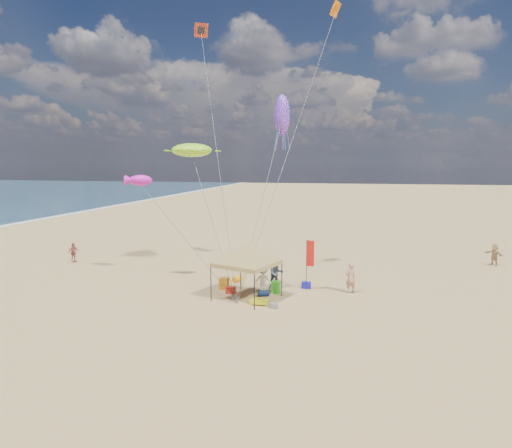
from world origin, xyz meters
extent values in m
plane|color=tan|center=(0.00, 0.00, 0.00)|extent=(280.00, 280.00, 0.00)
cylinder|color=black|center=(-1.02, 3.37, 0.94)|extent=(0.06, 0.06, 1.89)
cylinder|color=black|center=(1.63, 2.38, 0.94)|extent=(0.06, 0.06, 1.89)
cylinder|color=black|center=(-2.02, 0.72, 0.94)|extent=(0.06, 0.06, 1.89)
cylinder|color=black|center=(0.63, -0.27, 0.94)|extent=(0.06, 0.06, 1.89)
cube|color=olive|center=(-0.20, 1.55, 2.00)|extent=(3.75, 3.75, 0.23)
pyramid|color=olive|center=(-0.20, 1.55, 3.06)|extent=(5.36, 5.36, 0.94)
cylinder|color=black|center=(2.85, 3.88, 1.53)|extent=(0.04, 0.04, 3.07)
cube|color=red|center=(3.07, 3.85, 2.24)|extent=(0.45, 0.08, 1.53)
cube|color=#A71D0D|center=(-1.33, 2.28, 0.19)|extent=(0.54, 0.38, 0.38)
cube|color=#1514A3|center=(2.81, 4.32, 0.19)|extent=(0.54, 0.38, 0.38)
cylinder|color=#0C1B38|center=(0.64, 2.13, 0.18)|extent=(0.69, 0.54, 0.36)
cylinder|color=orange|center=(-1.64, 4.82, 0.18)|extent=(0.54, 0.69, 0.36)
cube|color=green|center=(1.21, 2.92, 0.35)|extent=(0.50, 0.50, 0.70)
cube|color=orange|center=(-1.97, 3.05, 0.35)|extent=(0.50, 0.50, 0.70)
cube|color=slate|center=(1.58, 0.17, 0.14)|extent=(0.34, 0.30, 0.28)
cube|color=gold|center=(0.68, 0.60, 0.20)|extent=(0.90, 0.50, 0.24)
imported|color=tan|center=(5.40, 3.89, 0.89)|extent=(0.78, 0.70, 1.78)
imported|color=#323844|center=(1.04, 3.83, 0.95)|extent=(1.14, 1.05, 1.90)
imported|color=white|center=(0.50, 2.63, 0.80)|extent=(1.12, 0.74, 1.61)
imported|color=#A85240|center=(-15.18, 7.64, 0.75)|extent=(0.67, 0.95, 1.50)
imported|color=tan|center=(15.64, 13.27, 0.82)|extent=(1.35, 1.47, 1.63)
ellipsoid|color=#A2FA23|center=(-5.46, 7.36, 8.34)|extent=(2.91, 2.38, 0.94)
ellipsoid|color=#DD1ABA|center=(-7.76, 4.29, 6.40)|extent=(1.68, 1.02, 0.70)
ellipsoid|color=#703BCC|center=(0.48, 9.16, 10.72)|extent=(1.40, 1.40, 2.79)
cube|color=#AC2E1C|center=(-6.35, 12.35, 17.53)|extent=(1.15, 0.93, 0.96)
cube|color=orange|center=(3.71, 13.51, 18.75)|extent=(0.84, 1.17, 0.98)
camera|label=1|loc=(5.48, -22.01, 7.53)|focal=31.57mm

